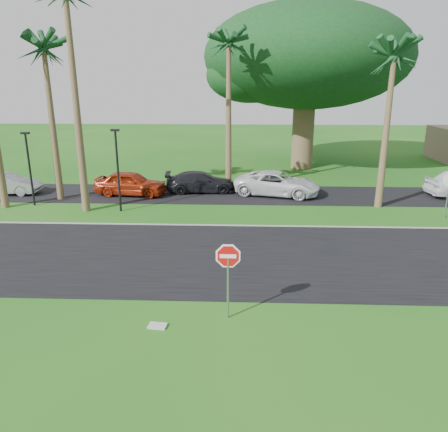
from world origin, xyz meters
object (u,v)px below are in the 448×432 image
object	(u,v)px
car_dark	(201,182)
car_minivan	(277,184)
car_red	(131,183)
car_silver	(6,184)
stop_sign_near	(228,266)

from	to	relation	value
car_dark	car_minivan	size ratio (longest dim) A/B	0.86
car_red	car_dark	xyz separation A→B (m)	(4.45, 1.02, -0.10)
car_silver	car_dark	distance (m)	12.68
stop_sign_near	car_minivan	size ratio (longest dim) A/B	0.48
car_silver	car_red	xyz separation A→B (m)	(8.17, 0.11, 0.09)
stop_sign_near	car_dark	world-z (taller)	stop_sign_near
car_red	car_dark	bearing A→B (deg)	-70.55
car_dark	car_minivan	distance (m)	5.07
stop_sign_near	car_red	size ratio (longest dim) A/B	0.58
stop_sign_near	car_minivan	xyz separation A→B (m)	(2.71, 15.49, -1.02)
car_silver	car_dark	world-z (taller)	car_silver
stop_sign_near	car_minivan	world-z (taller)	stop_sign_near
car_red	car_silver	bearing A→B (deg)	97.32
car_dark	car_red	bearing A→B (deg)	97.13
car_red	car_dark	world-z (taller)	car_red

